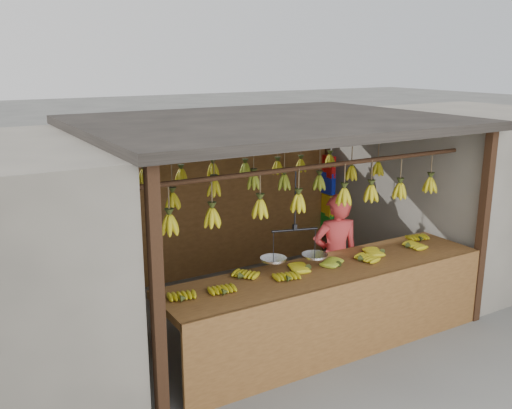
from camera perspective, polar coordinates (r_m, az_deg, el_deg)
ground at (r=7.30m, az=1.22°, el=-10.44°), size 80.00×80.00×0.00m
stall at (r=6.99m, az=-0.12°, el=5.39°), size 4.30×3.30×2.40m
neighbor_right at (r=9.25m, az=20.58°, el=1.55°), size 3.00×3.00×2.30m
counter at (r=6.13m, az=7.90°, el=-8.32°), size 3.75×0.85×0.96m
hanging_bananas at (r=6.77m, az=1.29°, el=2.06°), size 3.64×2.25×0.40m
balance_scale at (r=5.95m, az=3.85°, el=-4.79°), size 0.70×0.39×0.95m
vendor at (r=6.85m, az=7.95°, el=-5.25°), size 0.65×0.51×1.56m
bag_bundles at (r=9.09m, az=7.19°, el=0.98°), size 0.08×0.26×1.27m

